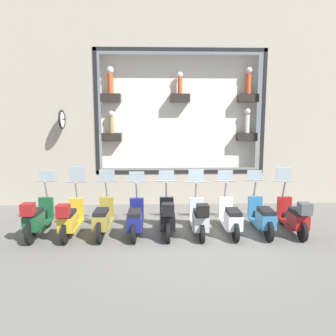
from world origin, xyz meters
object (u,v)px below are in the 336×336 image
object	(u,v)px
scooter_red_0	(295,217)
scooter_green_8	(37,218)
scooter_olive_6	(103,219)
scooter_yellow_7	(70,219)
scooter_teal_1	(262,217)
scooter_navy_5	(135,219)
scooter_silver_3	(199,218)
scooter_white_2	(231,218)
scooter_black_4	(167,218)

from	to	relation	value
scooter_red_0	scooter_green_8	distance (m)	6.53
scooter_olive_6	scooter_yellow_7	size ratio (longest dim) A/B	1.01
scooter_olive_6	scooter_teal_1	bearing A→B (deg)	-90.04
scooter_navy_5	scooter_yellow_7	xyz separation A→B (m)	(-0.06, 1.63, 0.05)
scooter_silver_3	scooter_green_8	xyz separation A→B (m)	(0.02, 4.08, 0.03)
scooter_white_2	scooter_black_4	distance (m)	1.63
scooter_red_0	scooter_silver_3	world-z (taller)	scooter_red_0
scooter_green_8	scooter_white_2	bearing A→B (deg)	-89.41
scooter_white_2	scooter_yellow_7	distance (m)	4.08
scooter_teal_1	scooter_red_0	bearing A→B (deg)	-94.44
scooter_teal_1	scooter_silver_3	bearing A→B (deg)	92.44
scooter_yellow_7	scooter_red_0	bearing A→B (deg)	-90.02
scooter_white_2	scooter_olive_6	bearing A→B (deg)	89.90
scooter_black_4	scooter_navy_5	xyz separation A→B (m)	(0.06, 0.82, -0.05)
scooter_teal_1	scooter_white_2	world-z (taller)	same
scooter_yellow_7	scooter_white_2	bearing A→B (deg)	-89.18
scooter_red_0	scooter_navy_5	world-z (taller)	scooter_red_0
scooter_olive_6	scooter_yellow_7	xyz separation A→B (m)	(-0.06, 0.82, 0.03)
scooter_red_0	scooter_yellow_7	xyz separation A→B (m)	(0.00, 5.71, 0.00)
scooter_olive_6	scooter_white_2	bearing A→B (deg)	-90.10
scooter_black_4	scooter_olive_6	size ratio (longest dim) A/B	1.00
scooter_green_8	scooter_olive_6	bearing A→B (deg)	-88.03
scooter_red_0	scooter_silver_3	bearing A→B (deg)	90.15
scooter_red_0	scooter_white_2	xyz separation A→B (m)	(0.06, 1.63, -0.05)
scooter_black_4	scooter_olive_6	world-z (taller)	scooter_olive_6
scooter_olive_6	scooter_silver_3	bearing A→B (deg)	-91.70
scooter_white_2	scooter_black_4	bearing A→B (deg)	92.04
scooter_red_0	scooter_silver_3	distance (m)	2.45
scooter_black_4	scooter_green_8	size ratio (longest dim) A/B	0.99
scooter_olive_6	scooter_green_8	xyz separation A→B (m)	(-0.06, 1.63, 0.05)
scooter_navy_5	scooter_silver_3	bearing A→B (deg)	-92.32
scooter_red_0	scooter_black_4	world-z (taller)	scooter_red_0
scooter_silver_3	scooter_green_8	size ratio (longest dim) A/B	0.99
scooter_teal_1	scooter_black_4	size ratio (longest dim) A/B	1.00
scooter_silver_3	scooter_teal_1	bearing A→B (deg)	-87.56
scooter_white_2	scooter_yellow_7	xyz separation A→B (m)	(-0.06, 4.08, 0.05)
scooter_silver_3	scooter_olive_6	distance (m)	2.45
scooter_silver_3	scooter_yellow_7	size ratio (longest dim) A/B	1.00
scooter_teal_1	scooter_yellow_7	distance (m)	4.90
scooter_white_2	scooter_green_8	world-z (taller)	scooter_green_8
scooter_green_8	scooter_black_4	bearing A→B (deg)	-90.14
scooter_silver_3	scooter_black_4	size ratio (longest dim) A/B	0.99
scooter_silver_3	scooter_yellow_7	bearing A→B (deg)	89.85
scooter_white_2	scooter_red_0	bearing A→B (deg)	-92.13
scooter_navy_5	scooter_green_8	bearing A→B (deg)	91.16
scooter_teal_1	scooter_olive_6	size ratio (longest dim) A/B	1.00
scooter_teal_1	scooter_navy_5	bearing A→B (deg)	90.06
scooter_olive_6	scooter_green_8	world-z (taller)	scooter_green_8
scooter_red_0	scooter_black_4	xyz separation A→B (m)	(0.00, 3.26, 0.01)
scooter_red_0	scooter_black_4	bearing A→B (deg)	89.96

